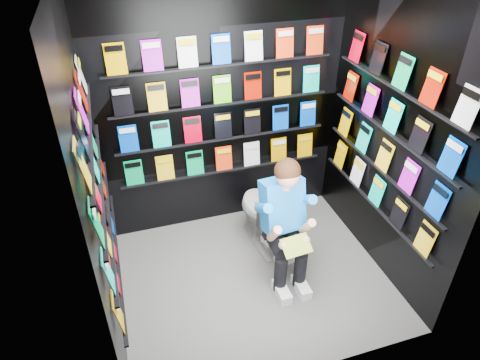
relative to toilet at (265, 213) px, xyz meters
name	(u,v)px	position (x,y,z in m)	size (l,w,h in m)	color
floor	(254,278)	(-0.27, -0.45, -0.37)	(2.40, 2.40, 0.00)	#575755
wall_back	(222,107)	(-0.27, 0.55, 0.93)	(2.40, 0.04, 2.60)	black
wall_front	(313,243)	(-0.27, -1.45, 0.93)	(2.40, 0.04, 2.60)	black
wall_left	(94,185)	(-1.47, -0.45, 0.93)	(0.04, 2.00, 2.60)	black
wall_right	(392,137)	(0.93, -0.45, 0.93)	(0.04, 2.00, 2.60)	black
comics_back	(223,108)	(-0.27, 0.52, 0.94)	(2.10, 0.06, 1.37)	#F83D11
comics_left	(98,184)	(-1.44, -0.45, 0.94)	(0.06, 1.70, 1.37)	#F83D11
comics_right	(389,137)	(0.90, -0.45, 0.94)	(0.06, 1.70, 1.37)	#F83D11
toilet	(265,213)	(0.00, 0.00, 0.00)	(0.42, 0.75, 0.73)	white
longbox	(279,243)	(0.08, -0.21, -0.23)	(0.20, 0.37, 0.27)	white
longbox_lid	(280,231)	(0.08, -0.21, -0.08)	(0.22, 0.38, 0.03)	white
reader	(282,205)	(0.00, -0.38, 0.38)	(0.49, 0.71, 1.31)	blue
held_comic	(296,246)	(0.00, -0.73, 0.21)	(0.25, 0.01, 0.17)	green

